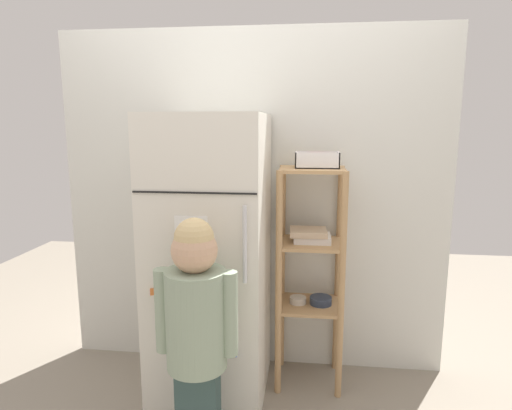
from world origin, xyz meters
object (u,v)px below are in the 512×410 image
at_px(child_standing, 196,319).
at_px(fruit_bin, 319,161).
at_px(refrigerator, 212,259).
at_px(pantry_shelf_unit, 310,259).

xyz_separation_m(child_standing, fruit_bin, (0.52, 0.71, 0.63)).
height_order(refrigerator, pantry_shelf_unit, refrigerator).
xyz_separation_m(refrigerator, fruit_bin, (0.57, 0.18, 0.53)).
bearing_deg(refrigerator, pantry_shelf_unit, 17.69).
bearing_deg(child_standing, fruit_bin, 53.63).
height_order(child_standing, pantry_shelf_unit, pantry_shelf_unit).
bearing_deg(pantry_shelf_unit, child_standing, -124.96).
xyz_separation_m(refrigerator, pantry_shelf_unit, (0.54, 0.17, -0.03)).
xyz_separation_m(refrigerator, child_standing, (0.05, -0.53, -0.10)).
relative_size(child_standing, fruit_bin, 4.73).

